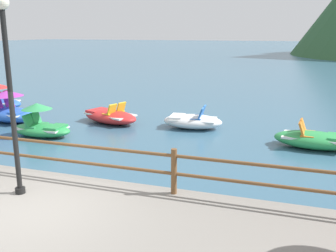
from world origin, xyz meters
The scene contains 8 objects.
ground_plane centered at (0.00, 40.00, 0.00)m, with size 200.00×200.00×0.00m, color #38607A.
dock_railing centered at (0.00, 1.55, 0.98)m, with size 23.92×0.12×0.95m.
lamp_post centered at (-0.61, 0.57, 2.75)m, with size 0.28×0.28×3.87m.
pedal_boat_0 centered at (-3.83, 5.60, 0.37)m, with size 2.25×1.13×1.18m.
pedal_boat_1 centered at (-2.44, 8.19, 0.28)m, with size 2.85×2.04×0.86m.
pedal_boat_3 centered at (0.94, 8.41, 0.28)m, with size 2.34×1.46×0.86m.
pedal_boat_4 centered at (5.27, 7.14, 0.28)m, with size 2.53×1.42×0.86m.
pedal_boat_5 centered at (-6.40, 7.09, 0.43)m, with size 2.63×1.80×1.27m.
Camera 1 is at (4.56, -5.36, 3.63)m, focal length 40.85 mm.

